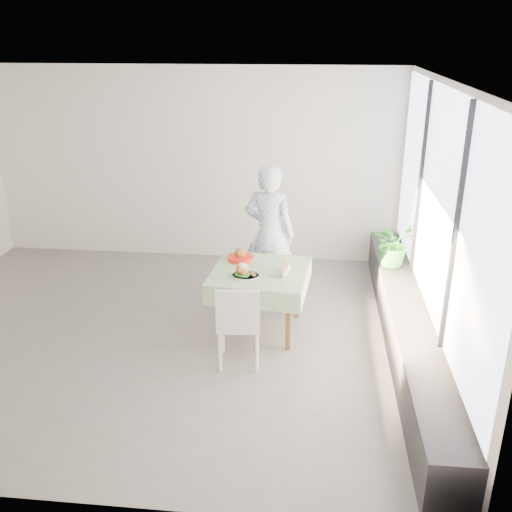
# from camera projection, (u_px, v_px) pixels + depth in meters

# --- Properties ---
(floor) EXTENTS (6.00, 6.00, 0.00)m
(floor) POSITION_uv_depth(u_px,v_px,m) (154.00, 334.00, 6.51)
(floor) COLOR #605D5B
(floor) RESTS_ON ground
(ceiling) EXTENTS (6.00, 6.00, 0.00)m
(ceiling) POSITION_uv_depth(u_px,v_px,m) (135.00, 79.00, 5.47)
(ceiling) COLOR white
(ceiling) RESTS_ON ground
(wall_back) EXTENTS (6.00, 0.02, 2.80)m
(wall_back) POSITION_uv_depth(u_px,v_px,m) (194.00, 165.00, 8.30)
(wall_back) COLOR silver
(wall_back) RESTS_ON ground
(wall_front) EXTENTS (6.00, 0.02, 2.80)m
(wall_front) POSITION_uv_depth(u_px,v_px,m) (35.00, 335.00, 3.68)
(wall_front) COLOR silver
(wall_front) RESTS_ON ground
(wall_right) EXTENTS (0.02, 5.00, 2.80)m
(wall_right) POSITION_uv_depth(u_px,v_px,m) (438.00, 227.00, 5.70)
(wall_right) COLOR silver
(wall_right) RESTS_ON ground
(window_pane) EXTENTS (0.01, 4.80, 2.18)m
(window_pane) POSITION_uv_depth(u_px,v_px,m) (437.00, 203.00, 5.61)
(window_pane) COLOR #D1E0F9
(window_pane) RESTS_ON ground
(window_ledge) EXTENTS (0.40, 4.80, 0.50)m
(window_ledge) POSITION_uv_depth(u_px,v_px,m) (406.00, 327.00, 6.14)
(window_ledge) COLOR black
(window_ledge) RESTS_ON ground
(cafe_table) EXTENTS (1.13, 1.13, 0.74)m
(cafe_table) POSITION_uv_depth(u_px,v_px,m) (260.00, 293.00, 6.45)
(cafe_table) COLOR brown
(cafe_table) RESTS_ON ground
(chair_far) EXTENTS (0.47, 0.47, 0.99)m
(chair_far) POSITION_uv_depth(u_px,v_px,m) (269.00, 282.00, 7.11)
(chair_far) COLOR white
(chair_far) RESTS_ON ground
(chair_near) EXTENTS (0.47, 0.47, 0.91)m
(chair_near) POSITION_uv_depth(u_px,v_px,m) (239.00, 339.00, 5.85)
(chair_near) COLOR white
(chair_near) RESTS_ON ground
(diner) EXTENTS (0.73, 0.57, 1.76)m
(diner) POSITION_uv_depth(u_px,v_px,m) (269.00, 233.00, 7.08)
(diner) COLOR #89ADDB
(diner) RESTS_ON ground
(main_dish) EXTENTS (0.30, 0.30, 0.16)m
(main_dish) POSITION_uv_depth(u_px,v_px,m) (244.00, 272.00, 6.18)
(main_dish) COLOR white
(main_dish) RESTS_ON cafe_table
(juice_cup_orange) EXTENTS (0.10, 0.10, 0.29)m
(juice_cup_orange) POSITION_uv_depth(u_px,v_px,m) (286.00, 266.00, 6.28)
(juice_cup_orange) COLOR white
(juice_cup_orange) RESTS_ON cafe_table
(juice_cup_lemonade) EXTENTS (0.09, 0.09, 0.25)m
(juice_cup_lemonade) POSITION_uv_depth(u_px,v_px,m) (283.00, 272.00, 6.16)
(juice_cup_lemonade) COLOR white
(juice_cup_lemonade) RESTS_ON cafe_table
(second_dish) EXTENTS (0.30, 0.30, 0.14)m
(second_dish) POSITION_uv_depth(u_px,v_px,m) (241.00, 257.00, 6.61)
(second_dish) COLOR red
(second_dish) RESTS_ON cafe_table
(potted_plant) EXTENTS (0.70, 0.69, 0.59)m
(potted_plant) POSITION_uv_depth(u_px,v_px,m) (394.00, 243.00, 7.01)
(potted_plant) COLOR #287A29
(potted_plant) RESTS_ON window_ledge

